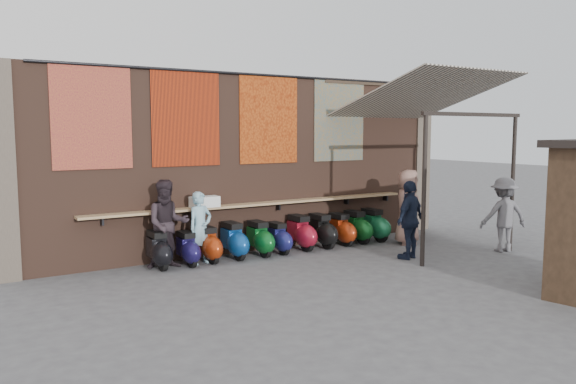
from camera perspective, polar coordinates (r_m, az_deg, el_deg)
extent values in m
plane|color=#474749|center=(10.94, 3.35, -8.26)|extent=(70.00, 70.00, 0.00)
cube|color=brown|center=(12.91, -3.57, 2.95)|extent=(10.00, 0.40, 4.00)
cube|color=#4C4238|center=(11.39, -27.23, 1.84)|extent=(0.50, 0.50, 4.00)
cube|color=#4C4238|center=(16.05, 13.00, 3.44)|extent=(0.50, 0.50, 4.00)
cube|color=#9E7A51|center=(12.67, -2.74, -1.20)|extent=(8.00, 0.32, 0.05)
cube|color=white|center=(12.01, -8.47, -0.99)|extent=(0.60, 0.30, 0.23)
cube|color=maroon|center=(11.40, -19.29, 7.22)|extent=(1.50, 0.02, 2.00)
cube|color=red|center=(11.97, -10.32, 7.40)|extent=(1.50, 0.02, 2.00)
cube|color=#B54C16|center=(12.84, -1.94, 7.41)|extent=(1.50, 0.02, 2.00)
cube|color=#205A77|center=(13.96, 5.24, 7.29)|extent=(1.50, 0.02, 2.00)
cylinder|color=black|center=(12.75, -3.12, 11.82)|extent=(9.50, 0.06, 0.06)
imported|color=#89B7C7|center=(11.72, -8.90, -3.61)|extent=(0.61, 0.47, 1.50)
imported|color=#292026|center=(11.44, -12.13, -3.20)|extent=(0.98, 0.83, 1.78)
imported|color=#161E32|center=(12.28, 12.28, -2.77)|extent=(1.07, 0.70, 1.69)
imported|color=slate|center=(13.64, 21.07, -2.16)|extent=(1.25, 1.01, 1.69)
imported|color=#976D60|center=(13.85, 12.05, -1.49)|extent=(1.03, 1.04, 1.81)
cube|color=gold|center=(10.89, 26.95, 0.59)|extent=(1.19, 0.26, 0.50)
cube|color=#473321|center=(11.00, 26.72, -4.03)|extent=(1.88, 0.44, 0.06)
cube|color=beige|center=(13.58, 13.47, 9.50)|extent=(3.20, 3.28, 0.97)
cube|color=#33261C|center=(14.77, 9.03, 10.87)|extent=(3.30, 0.08, 0.12)
cube|color=black|center=(12.56, 18.34, 7.49)|extent=(3.00, 0.08, 0.08)
cylinder|color=black|center=(11.57, 13.65, 0.17)|extent=(0.09, 0.09, 3.10)
cylinder|color=black|center=(13.71, 21.86, 0.82)|extent=(0.09, 0.09, 3.10)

